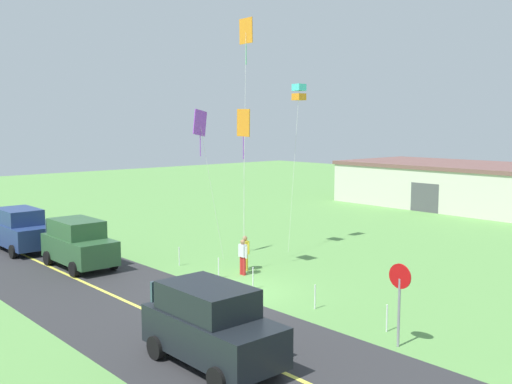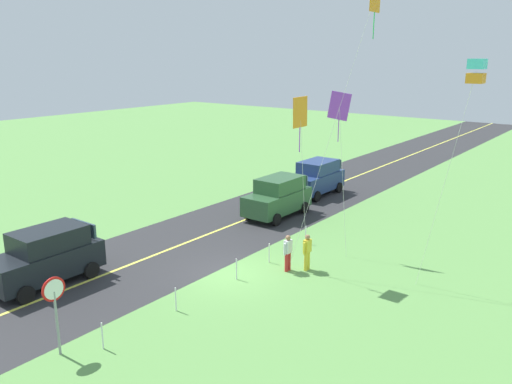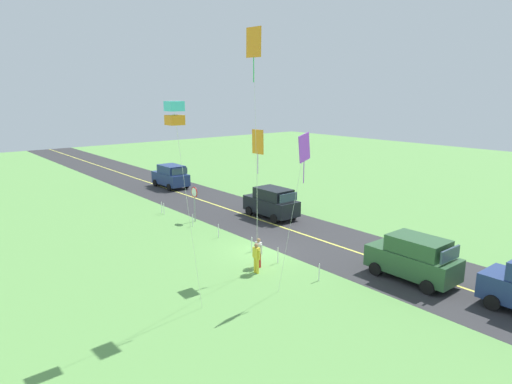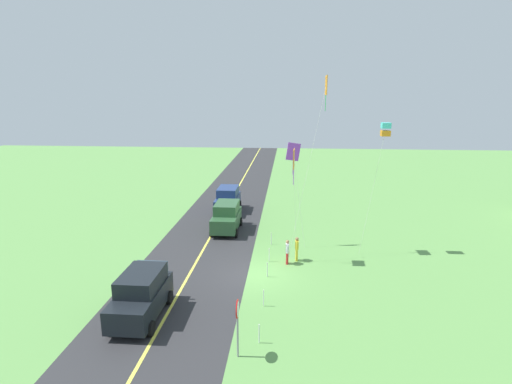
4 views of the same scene
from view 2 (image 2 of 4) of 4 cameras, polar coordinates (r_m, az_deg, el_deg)
name	(u,v)px [view 2 (image 2 of 4)]	position (r m, az deg, el deg)	size (l,w,h in m)	color
ground_plane	(227,274)	(22.19, -3.17, -9.03)	(120.00, 120.00, 0.10)	#60994C
asphalt_road	(162,252)	(24.78, -10.27, -6.52)	(120.00, 7.00, 0.00)	#2D2D30
road_centre_stripe	(162,252)	(24.78, -10.27, -6.51)	(120.00, 0.16, 0.00)	#E5E04C
car_suv_foreground	(46,256)	(22.46, -22.08, -6.54)	(4.40, 2.12, 2.24)	black
car_parked_west_far	(316,177)	(34.26, 6.67, 1.61)	(4.40, 2.12, 2.24)	navy
car_parked_west_near	(278,196)	(29.45, 2.44, -0.49)	(4.40, 2.12, 2.24)	#2D5633
stop_sign	(55,301)	(16.94, -21.27, -11.08)	(0.76, 0.08, 2.56)	gray
person_adult_near	(288,252)	(22.10, 3.53, -6.57)	(0.58, 0.22, 1.60)	red
person_adult_companion	(307,251)	(22.24, 5.66, -6.48)	(0.58, 0.22, 1.60)	yellow
kite_red_low	(374,2)	(21.62, 12.81, 19.70)	(2.84, 2.28, 11.73)	silver
kite_blue_mid	(300,115)	(20.79, 4.89, 8.43)	(0.93, 0.38, 7.35)	silver
kite_yellow_high	(339,109)	(23.54, 9.16, 9.05)	(0.71, 1.49, 7.40)	silver
kite_green_far	(476,72)	(20.44, 23.08, 12.08)	(0.88, 1.60, 8.80)	silver
fence_post_0	(306,235)	(25.44, 5.49, -4.70)	(0.05, 0.05, 0.90)	silver
fence_post_1	(269,253)	(23.07, 1.46, -6.71)	(0.05, 0.05, 0.90)	silver
fence_post_2	(236,269)	(21.42, -2.16, -8.48)	(0.05, 0.05, 0.90)	silver
fence_post_3	(176,299)	(19.16, -8.82, -11.59)	(0.05, 0.05, 0.90)	silver
fence_post_4	(102,336)	(17.41, -16.54, -14.93)	(0.05, 0.05, 0.90)	silver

